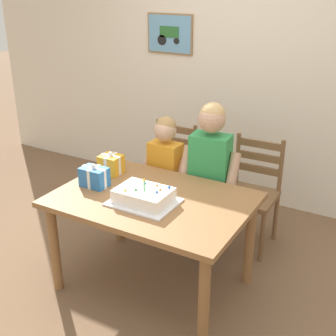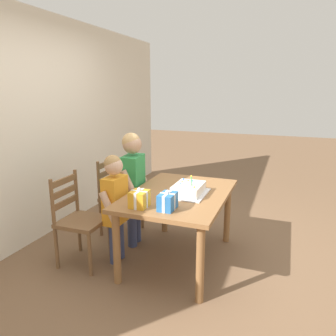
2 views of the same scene
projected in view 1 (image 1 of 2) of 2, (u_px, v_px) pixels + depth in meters
ground_plane at (154, 284)px, 3.38m from camera, size 20.00×20.00×0.00m
back_wall at (248, 71)px, 4.28m from camera, size 6.40×0.11×2.60m
dining_table at (153, 210)px, 3.14m from camera, size 1.34×0.93×0.73m
birthday_cake at (144, 196)px, 3.00m from camera, size 0.44×0.34×0.19m
gift_box_red_large at (94, 177)px, 3.24m from camera, size 0.20×0.13×0.18m
gift_box_beside_cake at (111, 164)px, 3.45m from camera, size 0.17×0.15×0.18m
chair_left at (169, 174)px, 4.12m from camera, size 0.43×0.43×0.92m
chair_right at (251, 193)px, 3.76m from camera, size 0.43×0.43×0.92m
child_older at (210, 166)px, 3.48m from camera, size 0.48×0.28×1.28m
child_younger at (165, 168)px, 3.70m from camera, size 0.41×0.23×1.12m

